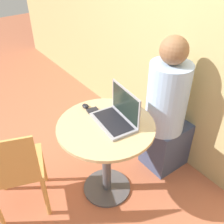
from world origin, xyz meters
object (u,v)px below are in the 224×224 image
chair_empty (16,171)px  person_seated (169,118)px  laptop (118,115)px  cell_phone (93,110)px

chair_empty → person_seated: 1.32m
chair_empty → person_seated: (0.31, 1.28, 0.11)m
laptop → person_seated: 0.59m
cell_phone → chair_empty: 0.73m
laptop → cell_phone: (-0.23, -0.07, -0.05)m
cell_phone → person_seated: size_ratio=0.07×
laptop → cell_phone: 0.25m
chair_empty → cell_phone: bearing=86.9°
laptop → cell_phone: bearing=-162.0°
cell_phone → chair_empty: chair_empty is taller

